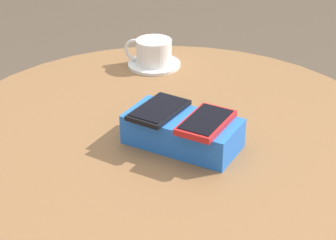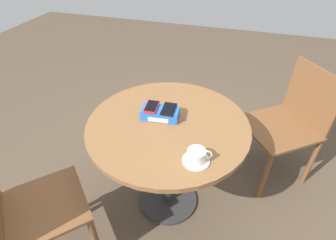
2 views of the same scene
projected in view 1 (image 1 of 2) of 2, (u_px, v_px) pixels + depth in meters
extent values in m
cylinder|color=brown|center=(168.00, 135.00, 1.16)|extent=(0.95, 0.95, 0.03)
cube|color=blue|center=(182.00, 131.00, 1.08)|extent=(0.23, 0.13, 0.06)
cube|color=white|center=(195.00, 124.00, 1.13)|extent=(0.12, 0.01, 0.03)
cube|color=red|center=(206.00, 122.00, 1.04)|extent=(0.08, 0.13, 0.01)
cube|color=black|center=(206.00, 119.00, 1.03)|extent=(0.07, 0.12, 0.00)
cube|color=black|center=(159.00, 110.00, 1.08)|extent=(0.08, 0.13, 0.01)
cube|color=black|center=(159.00, 108.00, 1.08)|extent=(0.07, 0.12, 0.00)
cylinder|color=silver|center=(154.00, 64.00, 1.44)|extent=(0.14, 0.14, 0.01)
cylinder|color=silver|center=(154.00, 52.00, 1.42)|extent=(0.09, 0.09, 0.06)
cylinder|color=brown|center=(154.00, 42.00, 1.41)|extent=(0.08, 0.08, 0.00)
torus|color=silver|center=(136.00, 50.00, 1.43)|extent=(0.06, 0.03, 0.06)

